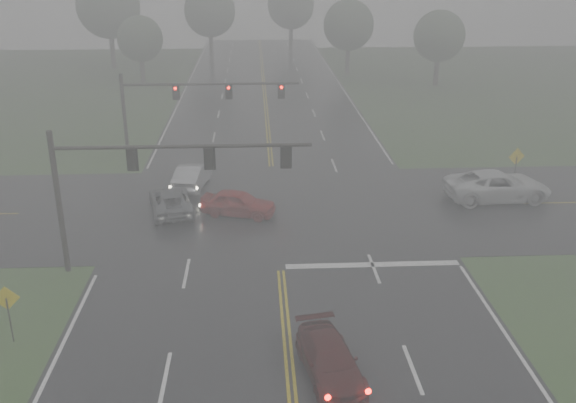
{
  "coord_description": "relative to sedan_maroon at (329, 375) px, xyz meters",
  "views": [
    {
      "loc": [
        -1.11,
        -13.35,
        14.29
      ],
      "look_at": [
        0.45,
        16.0,
        2.8
      ],
      "focal_mm": 40.0,
      "sensor_mm": 36.0,
      "label": 1
    }
  ],
  "objects": [
    {
      "name": "sedan_maroon",
      "position": [
        0.0,
        0.0,
        0.0
      ],
      "size": [
        2.54,
        4.67,
        1.28
      ],
      "primitive_type": "imported",
      "rotation": [
        0.0,
        0.0,
        0.18
      ],
      "color": "#390A0A",
      "rests_on": "ground"
    },
    {
      "name": "sign_diamond_east",
      "position": [
        14.02,
        18.81,
        1.84
      ],
      "size": [
        1.12,
        0.3,
        2.73
      ],
      "rotation": [
        0.0,
        0.0,
        0.23
      ],
      "color": "black",
      "rests_on": "ground"
    },
    {
      "name": "stop_bar",
      "position": [
        3.09,
        8.56,
        0.0
      ],
      "size": [
        8.5,
        0.5,
        0.01
      ],
      "primitive_type": "cube",
      "color": "silver",
      "rests_on": "ground"
    },
    {
      "name": "signal_gantry_far",
      "position": [
        -7.76,
        25.19,
        4.6
      ],
      "size": [
        12.33,
        0.33,
        6.51
      ],
      "color": "black",
      "rests_on": "ground"
    },
    {
      "name": "pickup_white",
      "position": [
        12.27,
        16.97,
        0.0
      ],
      "size": [
        6.55,
        3.32,
        1.77
      ],
      "primitive_type": "imported",
      "rotation": [
        0.0,
        0.0,
        1.63
      ],
      "color": "silver",
      "rests_on": "ground"
    },
    {
      "name": "car_grey",
      "position": [
        -7.52,
        15.94,
        0.0
      ],
      "size": [
        3.28,
        5.28,
        1.36
      ],
      "primitive_type": "imported",
      "rotation": [
        0.0,
        0.0,
        3.36
      ],
      "color": "#515358",
      "rests_on": "ground"
    },
    {
      "name": "cross_street",
      "position": [
        -1.41,
        16.16,
        0.0
      ],
      "size": [
        120.0,
        14.0,
        0.02
      ],
      "primitive_type": "cube",
      "color": "black",
      "rests_on": "ground"
    },
    {
      "name": "tree_nw_b",
      "position": [
        -20.83,
        66.64,
        7.71
      ],
      "size": [
        7.98,
        7.98,
        11.71
      ],
      "color": "#312820",
      "rests_on": "ground"
    },
    {
      "name": "tree_nw_a",
      "position": [
        -15.4,
        56.32,
        5.0
      ],
      "size": [
        5.18,
        5.18,
        7.61
      ],
      "color": "#312820",
      "rests_on": "ground"
    },
    {
      "name": "tree_ne_a",
      "position": [
        9.08,
        60.58,
        5.93
      ],
      "size": [
        6.13,
        6.13,
        9.01
      ],
      "color": "#312820",
      "rests_on": "ground"
    },
    {
      "name": "sedan_silver",
      "position": [
        -6.61,
        20.23,
        0.0
      ],
      "size": [
        2.37,
        4.85,
        1.53
      ],
      "primitive_type": "imported",
      "rotation": [
        0.0,
        0.0,
        2.97
      ],
      "color": "#A3A5AA",
      "rests_on": "ground"
    },
    {
      "name": "signal_gantry_near",
      "position": [
        -8.03,
        8.79,
        4.84
      ],
      "size": [
        11.8,
        0.3,
        6.91
      ],
      "color": "black",
      "rests_on": "ground"
    },
    {
      "name": "tree_n_far",
      "position": [
        3.22,
        80.72,
        6.7
      ],
      "size": [
        6.94,
        6.94,
        10.19
      ],
      "color": "#312820",
      "rests_on": "ground"
    },
    {
      "name": "sign_diamond_west",
      "position": [
        -12.15,
        2.8,
        1.64
      ],
      "size": [
        1.01,
        0.14,
        2.43
      ],
      "rotation": [
        0.0,
        0.0,
        0.1
      ],
      "color": "black",
      "rests_on": "ground"
    },
    {
      "name": "main_road",
      "position": [
        -1.41,
        14.16,
        0.0
      ],
      "size": [
        18.0,
        160.0,
        0.02
      ],
      "primitive_type": "cube",
      "color": "black",
      "rests_on": "ground"
    },
    {
      "name": "sedan_red",
      "position": [
        -3.57,
        15.3,
        0.0
      ],
      "size": [
        4.64,
        2.89,
        1.47
      ],
      "primitive_type": "imported",
      "rotation": [
        0.0,
        0.0,
        1.28
      ],
      "color": "maroon",
      "rests_on": "ground"
    },
    {
      "name": "tree_n_mid",
      "position": [
        -8.36,
        71.55,
        6.71
      ],
      "size": [
        6.94,
        6.94,
        10.2
      ],
      "color": "#312820",
      "rests_on": "ground"
    },
    {
      "name": "tree_e_near",
      "position": [
        18.16,
        52.87,
        5.49
      ],
      "size": [
        5.69,
        5.69,
        8.36
      ],
      "color": "#312820",
      "rests_on": "ground"
    }
  ]
}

